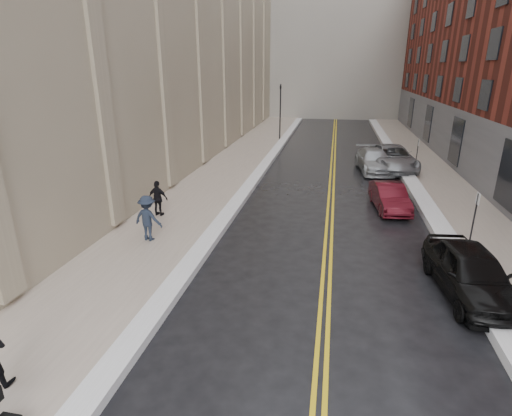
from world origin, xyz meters
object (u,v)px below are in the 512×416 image
at_px(car_silver_near, 374,161).
at_px(car_silver_far, 392,158).
at_px(car_maroon, 389,197).
at_px(pedestrian_c, 158,198).
at_px(car_black, 471,272).
at_px(pedestrian_b, 148,218).

bearing_deg(car_silver_near, car_silver_far, 19.21).
relative_size(car_maroon, pedestrian_c, 2.35).
relative_size(car_black, pedestrian_b, 2.46).
relative_size(car_maroon, car_silver_near, 0.78).
distance_m(car_silver_near, pedestrian_b, 16.91).
relative_size(car_silver_near, pedestrian_c, 3.03).
distance_m(car_silver_far, pedestrian_b, 18.10).
bearing_deg(car_silver_far, pedestrian_b, -131.93).
bearing_deg(pedestrian_b, car_maroon, -138.07).
xyz_separation_m(pedestrian_b, pedestrian_c, (-0.78, 2.68, -0.09)).
height_order(car_silver_far, pedestrian_b, pedestrian_b).
bearing_deg(pedestrian_c, car_maroon, -155.68).
bearing_deg(car_maroon, car_silver_far, 75.76).
height_order(car_black, pedestrian_c, pedestrian_c).
xyz_separation_m(car_maroon, pedestrian_c, (-10.61, -3.37, 0.34)).
bearing_deg(car_maroon, car_black, -85.92).
bearing_deg(car_silver_near, car_maroon, -96.13).
xyz_separation_m(car_black, car_silver_near, (-1.60, 15.53, -0.05)).
height_order(car_black, car_silver_near, car_black).
distance_m(car_maroon, car_silver_far, 8.47).
xyz_separation_m(car_silver_far, pedestrian_c, (-11.70, -11.76, 0.15)).
height_order(car_maroon, pedestrian_c, pedestrian_c).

